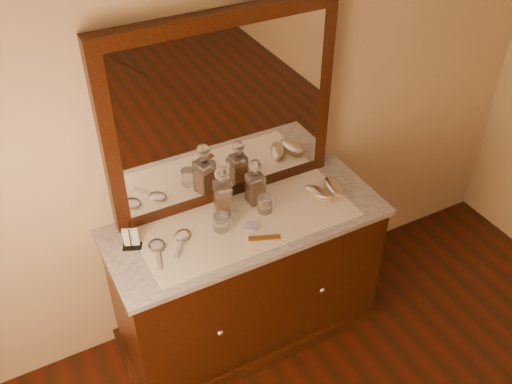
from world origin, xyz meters
TOP-DOWN VIEW (x-y plane):
  - dresser_cabinet at (0.00, 1.96)m, footprint 1.40×0.55m
  - dresser_plinth at (0.00, 1.96)m, footprint 1.46×0.59m
  - knob_left at (-0.30, 1.67)m, footprint 0.04×0.04m
  - knob_right at (0.30, 1.67)m, footprint 0.04×0.04m
  - marble_top at (0.00, 1.96)m, footprint 1.44×0.59m
  - mirror_frame at (0.00, 2.20)m, footprint 1.20×0.08m
  - mirror_glass at (0.00, 2.17)m, footprint 1.06×0.01m
  - lace_runner at (0.00, 1.94)m, footprint 1.10×0.45m
  - pin_dish at (-0.01, 1.89)m, footprint 0.08×0.08m
  - comb at (0.01, 1.79)m, footprint 0.16×0.09m
  - napkin_rack at (-0.57, 2.04)m, footprint 0.10×0.08m
  - decanter_left at (-0.09, 2.05)m, footprint 0.11×0.11m
  - decanter_right at (0.11, 2.06)m, footprint 0.08×0.08m
  - brush_near at (0.42, 1.94)m, footprint 0.15×0.19m
  - brush_far at (0.51, 1.94)m, footprint 0.11×0.19m
  - hand_mirror_outer at (-0.48, 1.96)m, footprint 0.11×0.22m
  - hand_mirror_inner at (-0.35, 1.97)m, footprint 0.16×0.20m
  - tumblers at (-0.01, 1.96)m, footprint 0.34×0.10m

SIDE VIEW (x-z plane):
  - dresser_plinth at x=0.00m, z-range 0.00..0.08m
  - dresser_cabinet at x=0.00m, z-range 0.00..0.82m
  - knob_left at x=-0.30m, z-range 0.43..0.47m
  - knob_right at x=0.30m, z-range 0.43..0.47m
  - marble_top at x=0.00m, z-range 0.82..0.85m
  - lace_runner at x=0.00m, z-range 0.85..0.85m
  - comb at x=0.01m, z-range 0.85..0.86m
  - pin_dish at x=-0.01m, z-range 0.85..0.87m
  - hand_mirror_inner at x=-0.35m, z-range 0.85..0.87m
  - hand_mirror_outer at x=-0.48m, z-range 0.85..0.87m
  - brush_near at x=0.42m, z-range 0.85..0.90m
  - brush_far at x=0.51m, z-range 0.85..0.90m
  - tumblers at x=-0.01m, z-range 0.85..0.94m
  - napkin_rack at x=-0.57m, z-range 0.84..0.97m
  - decanter_right at x=0.11m, z-range 0.82..1.09m
  - decanter_left at x=-0.09m, z-range 0.82..1.11m
  - mirror_frame at x=0.00m, z-range 0.85..1.85m
  - mirror_glass at x=0.00m, z-range 0.92..1.78m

